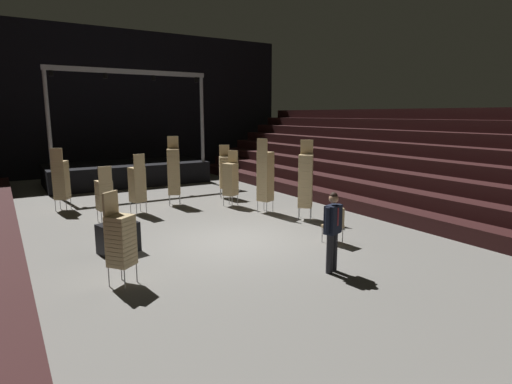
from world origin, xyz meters
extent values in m
cube|color=slate|center=(0.00, 0.00, -0.05)|extent=(22.00, 30.00, 0.10)
cube|color=black|center=(0.00, 15.00, 4.00)|extent=(22.00, 0.30, 8.00)
cube|color=black|center=(-5.38, 1.00, 0.23)|extent=(0.75, 24.00, 0.45)
cube|color=black|center=(5.38, 1.00, 0.23)|extent=(0.75, 24.00, 0.45)
cube|color=black|center=(6.12, 1.00, 0.68)|extent=(0.75, 24.00, 0.45)
cube|color=black|center=(6.88, 1.00, 1.12)|extent=(0.75, 24.00, 0.45)
cube|color=black|center=(7.62, 1.00, 1.57)|extent=(0.75, 24.00, 0.45)
cube|color=black|center=(8.38, 1.00, 2.02)|extent=(0.75, 24.00, 0.45)
cube|color=black|center=(9.12, 1.00, 2.48)|extent=(0.75, 24.00, 0.45)
cube|color=black|center=(9.88, 1.00, 2.93)|extent=(0.75, 24.00, 0.45)
cube|color=black|center=(10.62, 1.00, 3.38)|extent=(0.75, 24.00, 0.45)
cube|color=black|center=(0.00, 11.14, 0.51)|extent=(7.35, 3.52, 1.02)
cylinder|color=#9EA0A8|center=(-3.43, 9.63, 3.11)|extent=(0.16, 0.16, 4.19)
cylinder|color=#9EA0A8|center=(3.43, 9.63, 3.11)|extent=(0.16, 0.16, 4.19)
cube|color=#9EA0A8|center=(0.00, 9.63, 5.20)|extent=(7.05, 0.20, 0.20)
cylinder|color=black|center=(-3.18, 9.63, 4.98)|extent=(0.18, 0.18, 0.22)
cylinder|color=black|center=(-1.06, 9.63, 4.98)|extent=(0.18, 0.18, 0.22)
cylinder|color=black|center=(1.06, 9.63, 4.98)|extent=(0.18, 0.18, 0.22)
cylinder|color=black|center=(3.18, 9.63, 4.98)|extent=(0.18, 0.18, 0.22)
cylinder|color=black|center=(0.71, -3.08, 0.43)|extent=(0.15, 0.15, 0.87)
cylinder|color=black|center=(0.54, -3.14, 0.43)|extent=(0.15, 0.15, 0.87)
cube|color=silver|center=(0.65, -3.17, 1.17)|extent=(0.20, 0.15, 0.61)
cube|color=black|center=(0.63, -3.11, 1.17)|extent=(0.45, 0.35, 0.61)
cube|color=maroon|center=(0.67, -3.22, 1.25)|extent=(0.06, 0.03, 0.39)
cylinder|color=black|center=(0.85, -3.04, 1.18)|extent=(0.12, 0.12, 0.56)
cylinder|color=black|center=(0.41, -3.19, 1.18)|extent=(0.12, 0.12, 0.56)
sphere|color=tan|center=(0.63, -3.11, 1.62)|extent=(0.20, 0.20, 0.20)
sphere|color=black|center=(0.63, -3.11, 1.67)|extent=(0.17, 0.17, 0.17)
cylinder|color=#B2B5BA|center=(3.03, 0.59, 0.20)|extent=(0.02, 0.02, 0.40)
cylinder|color=#B2B5BA|center=(2.75, 0.85, 0.20)|extent=(0.02, 0.02, 0.40)
cylinder|color=#B2B5BA|center=(3.29, 0.87, 0.20)|extent=(0.02, 0.02, 0.40)
cylinder|color=#B2B5BA|center=(3.01, 1.13, 0.20)|extent=(0.02, 0.02, 0.40)
cube|color=tan|center=(3.02, 0.86, 0.44)|extent=(0.62, 0.62, 0.08)
cube|color=tan|center=(3.02, 0.86, 0.53)|extent=(0.62, 0.62, 0.08)
cube|color=tan|center=(3.02, 0.86, 0.61)|extent=(0.62, 0.62, 0.08)
cube|color=tan|center=(3.02, 0.86, 0.70)|extent=(0.62, 0.62, 0.08)
cube|color=tan|center=(3.02, 0.86, 0.78)|extent=(0.62, 0.62, 0.08)
cube|color=tan|center=(3.02, 0.86, 0.87)|extent=(0.62, 0.62, 0.08)
cube|color=tan|center=(3.02, 0.86, 0.95)|extent=(0.62, 0.62, 0.08)
cube|color=tan|center=(3.02, 0.86, 1.04)|extent=(0.62, 0.62, 0.08)
cube|color=tan|center=(3.02, 0.86, 1.12)|extent=(0.62, 0.62, 0.08)
cube|color=tan|center=(3.02, 0.86, 1.21)|extent=(0.62, 0.62, 0.08)
cube|color=tan|center=(3.02, 0.86, 1.29)|extent=(0.62, 0.62, 0.08)
cube|color=tan|center=(3.02, 0.86, 1.38)|extent=(0.62, 0.62, 0.08)
cube|color=tan|center=(3.02, 0.86, 1.46)|extent=(0.62, 0.62, 0.08)
cube|color=tan|center=(3.02, 0.86, 1.55)|extent=(0.62, 0.62, 0.08)
cube|color=tan|center=(3.02, 0.86, 1.63)|extent=(0.62, 0.62, 0.08)
cube|color=tan|center=(3.02, 0.86, 1.72)|extent=(0.62, 0.62, 0.08)
cube|color=tan|center=(3.02, 0.86, 1.80)|extent=(0.62, 0.62, 0.08)
cube|color=tan|center=(3.02, 0.86, 1.89)|extent=(0.62, 0.62, 0.08)
cube|color=tan|center=(3.02, 0.86, 1.97)|extent=(0.62, 0.62, 0.08)
cube|color=tan|center=(3.02, 0.86, 2.06)|extent=(0.62, 0.62, 0.08)
cube|color=tan|center=(3.15, 1.00, 2.33)|extent=(0.33, 0.31, 0.46)
cylinder|color=#B2B5BA|center=(-1.58, 4.66, 0.20)|extent=(0.02, 0.02, 0.40)
cylinder|color=#B2B5BA|center=(-1.22, 4.76, 0.20)|extent=(0.02, 0.02, 0.40)
cylinder|color=#B2B5BA|center=(-1.48, 4.29, 0.20)|extent=(0.02, 0.02, 0.40)
cylinder|color=#B2B5BA|center=(-1.12, 4.40, 0.20)|extent=(0.02, 0.02, 0.40)
cube|color=tan|center=(-1.35, 4.53, 0.44)|extent=(0.54, 0.54, 0.08)
cube|color=tan|center=(-1.35, 4.53, 0.53)|extent=(0.54, 0.54, 0.08)
cube|color=tan|center=(-1.35, 4.53, 0.61)|extent=(0.54, 0.54, 0.08)
cube|color=tan|center=(-1.35, 4.53, 0.70)|extent=(0.54, 0.54, 0.08)
cube|color=tan|center=(-1.35, 4.53, 0.78)|extent=(0.54, 0.54, 0.08)
cube|color=tan|center=(-1.35, 4.53, 0.87)|extent=(0.54, 0.54, 0.08)
cube|color=tan|center=(-1.35, 4.53, 0.95)|extent=(0.54, 0.54, 0.08)
cube|color=tan|center=(-1.35, 4.53, 1.04)|extent=(0.54, 0.54, 0.08)
cube|color=tan|center=(-1.35, 4.53, 1.12)|extent=(0.54, 0.54, 0.08)
cube|color=tan|center=(-1.35, 4.53, 1.21)|extent=(0.54, 0.54, 0.08)
cube|color=tan|center=(-1.35, 4.53, 1.29)|extent=(0.54, 0.54, 0.08)
cube|color=tan|center=(-1.35, 4.53, 1.38)|extent=(0.54, 0.54, 0.08)
cube|color=tan|center=(-1.35, 4.53, 1.46)|extent=(0.54, 0.54, 0.08)
cube|color=tan|center=(-1.35, 4.53, 1.55)|extent=(0.54, 0.54, 0.08)
cube|color=tan|center=(-1.30, 4.34, 1.82)|extent=(0.40, 0.16, 0.46)
cylinder|color=#B2B5BA|center=(2.57, 2.62, 0.20)|extent=(0.02, 0.02, 0.40)
cylinder|color=#B2B5BA|center=(2.71, 2.26, 0.20)|extent=(0.02, 0.02, 0.40)
cylinder|color=#B2B5BA|center=(2.22, 2.47, 0.20)|extent=(0.02, 0.02, 0.40)
cylinder|color=#B2B5BA|center=(2.36, 2.12, 0.20)|extent=(0.02, 0.02, 0.40)
cube|color=tan|center=(2.46, 2.37, 0.44)|extent=(0.57, 0.57, 0.08)
cube|color=tan|center=(2.46, 2.37, 0.53)|extent=(0.57, 0.57, 0.08)
cube|color=tan|center=(2.46, 2.37, 0.61)|extent=(0.57, 0.57, 0.08)
cube|color=tan|center=(2.46, 2.37, 0.70)|extent=(0.57, 0.57, 0.08)
cube|color=tan|center=(2.46, 2.37, 0.78)|extent=(0.57, 0.57, 0.08)
cube|color=tan|center=(2.46, 2.37, 0.87)|extent=(0.57, 0.57, 0.08)
cube|color=tan|center=(2.46, 2.37, 0.95)|extent=(0.57, 0.57, 0.08)
cube|color=tan|center=(2.46, 2.37, 1.04)|extent=(0.57, 0.57, 0.08)
cube|color=tan|center=(2.46, 2.37, 1.12)|extent=(0.57, 0.57, 0.08)
cube|color=tan|center=(2.46, 2.37, 1.21)|extent=(0.57, 0.57, 0.08)
cube|color=tan|center=(2.46, 2.37, 1.29)|extent=(0.57, 0.57, 0.08)
cube|color=tan|center=(2.46, 2.37, 1.38)|extent=(0.57, 0.57, 0.08)
cube|color=tan|center=(2.46, 2.37, 1.46)|extent=(0.57, 0.57, 0.08)
cube|color=tan|center=(2.46, 2.37, 1.55)|extent=(0.57, 0.57, 0.08)
cube|color=tan|center=(2.46, 2.37, 1.63)|extent=(0.57, 0.57, 0.08)
cube|color=tan|center=(2.46, 2.37, 1.72)|extent=(0.57, 0.57, 0.08)
cube|color=tan|center=(2.46, 2.37, 1.80)|extent=(0.57, 0.57, 0.08)
cube|color=tan|center=(2.46, 2.37, 1.89)|extent=(0.57, 0.57, 0.08)
cube|color=tan|center=(2.46, 2.37, 1.97)|extent=(0.57, 0.57, 0.08)
cube|color=tan|center=(2.46, 2.37, 2.06)|extent=(0.57, 0.57, 0.08)
cube|color=tan|center=(2.28, 2.29, 2.33)|extent=(0.20, 0.39, 0.46)
cylinder|color=#B2B5BA|center=(1.85, 3.65, 0.20)|extent=(0.02, 0.02, 0.40)
cylinder|color=#B2B5BA|center=(1.66, 3.98, 0.20)|extent=(0.02, 0.02, 0.40)
cylinder|color=#B2B5BA|center=(2.18, 3.83, 0.20)|extent=(0.02, 0.02, 0.40)
cylinder|color=#B2B5BA|center=(1.99, 4.17, 0.20)|extent=(0.02, 0.02, 0.40)
cube|color=tan|center=(1.92, 3.91, 0.44)|extent=(0.60, 0.60, 0.08)
cube|color=tan|center=(1.92, 3.91, 0.53)|extent=(0.60, 0.60, 0.08)
cube|color=tan|center=(1.92, 3.91, 0.61)|extent=(0.60, 0.60, 0.08)
cube|color=tan|center=(1.92, 3.91, 0.70)|extent=(0.60, 0.60, 0.08)
cube|color=tan|center=(1.92, 3.91, 0.78)|extent=(0.60, 0.60, 0.08)
cube|color=tan|center=(1.92, 3.91, 0.87)|extent=(0.60, 0.60, 0.08)
cube|color=tan|center=(1.92, 3.91, 0.95)|extent=(0.60, 0.60, 0.08)
cube|color=tan|center=(1.92, 3.91, 1.04)|extent=(0.60, 0.60, 0.08)
cube|color=tan|center=(1.92, 3.91, 1.12)|extent=(0.60, 0.60, 0.08)
cube|color=tan|center=(1.92, 3.91, 1.21)|extent=(0.60, 0.60, 0.08)
cube|color=tan|center=(1.92, 3.91, 1.29)|extent=(0.60, 0.60, 0.08)
cube|color=tan|center=(1.92, 3.91, 1.38)|extent=(0.60, 0.60, 0.08)
cube|color=tan|center=(1.92, 3.91, 1.46)|extent=(0.60, 0.60, 0.08)
cube|color=tan|center=(1.92, 3.91, 1.55)|extent=(0.60, 0.60, 0.08)
cube|color=tan|center=(2.09, 4.00, 1.82)|extent=(0.24, 0.38, 0.46)
cylinder|color=#B2B5BA|center=(-3.12, -1.48, 0.20)|extent=(0.02, 0.02, 0.40)
cylinder|color=#B2B5BA|center=(-3.42, -1.71, 0.20)|extent=(0.02, 0.02, 0.40)
cylinder|color=#B2B5BA|center=(-3.35, -1.18, 0.20)|extent=(0.02, 0.02, 0.40)
cylinder|color=#B2B5BA|center=(-3.65, -1.41, 0.20)|extent=(0.02, 0.02, 0.40)
cube|color=tan|center=(-3.38, -1.44, 0.44)|extent=(0.62, 0.62, 0.08)
cube|color=tan|center=(-3.38, -1.44, 0.53)|extent=(0.62, 0.62, 0.08)
cube|color=tan|center=(-3.38, -1.44, 0.61)|extent=(0.62, 0.62, 0.08)
cube|color=tan|center=(-3.38, -1.44, 0.70)|extent=(0.62, 0.62, 0.08)
cube|color=tan|center=(-3.38, -1.44, 0.78)|extent=(0.62, 0.62, 0.08)
cube|color=tan|center=(-3.38, -1.44, 0.87)|extent=(0.62, 0.62, 0.08)
cube|color=tan|center=(-3.38, -1.44, 0.95)|extent=(0.62, 0.62, 0.08)
cube|color=tan|center=(-3.38, -1.44, 1.04)|extent=(0.62, 0.62, 0.08)
cube|color=tan|center=(-3.38, -1.44, 1.12)|extent=(0.62, 0.62, 0.08)
cube|color=tan|center=(-3.38, -1.44, 1.21)|extent=(0.62, 0.62, 0.08)
cube|color=tan|center=(-3.38, -1.44, 1.29)|extent=(0.62, 0.62, 0.08)
cube|color=tan|center=(-3.38, -1.44, 1.38)|extent=(0.62, 0.62, 0.08)
cube|color=tan|center=(-3.50, -1.29, 1.65)|extent=(0.35, 0.29, 0.46)
cylinder|color=#B2B5BA|center=(0.31, 4.91, 0.20)|extent=(0.02, 0.02, 0.40)
cylinder|color=#B2B5BA|center=(-0.04, 5.06, 0.20)|extent=(0.02, 0.02, 0.40)
cylinder|color=#B2B5BA|center=(0.45, 5.26, 0.20)|extent=(0.02, 0.02, 0.40)
cylinder|color=#B2B5BA|center=(0.10, 5.41, 0.20)|extent=(0.02, 0.02, 0.40)
cube|color=tan|center=(0.21, 5.16, 0.44)|extent=(0.58, 0.58, 0.08)
cube|color=tan|center=(0.21, 5.16, 0.53)|extent=(0.58, 0.58, 0.08)
cube|color=tan|center=(0.21, 5.16, 0.61)|extent=(0.58, 0.58, 0.08)
cube|color=tan|center=(0.21, 5.16, 0.70)|extent=(0.58, 0.58, 0.08)
cube|color=tan|center=(0.21, 5.16, 0.78)|extent=(0.58, 0.58, 0.08)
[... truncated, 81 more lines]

